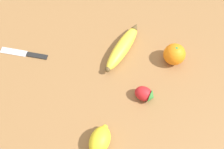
{
  "coord_description": "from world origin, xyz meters",
  "views": [
    {
      "loc": [
        -0.17,
        -0.41,
        0.7
      ],
      "look_at": [
        0.03,
        -0.09,
        0.03
      ],
      "focal_mm": 42.0,
      "sensor_mm": 36.0,
      "label": 1
    }
  ],
  "objects_px": {
    "banana": "(123,47)",
    "lemon": "(100,140)",
    "strawberry": "(145,94)",
    "paring_knife": "(26,54)",
    "orange": "(174,54)"
  },
  "relations": [
    {
      "from": "orange",
      "to": "paring_knife",
      "type": "distance_m",
      "value": 0.47
    },
    {
      "from": "banana",
      "to": "lemon",
      "type": "height_order",
      "value": "lemon"
    },
    {
      "from": "strawberry",
      "to": "paring_knife",
      "type": "bearing_deg",
      "value": -177.83
    },
    {
      "from": "banana",
      "to": "orange",
      "type": "relative_size",
      "value": 2.83
    },
    {
      "from": "orange",
      "to": "strawberry",
      "type": "height_order",
      "value": "orange"
    },
    {
      "from": "strawberry",
      "to": "paring_knife",
      "type": "distance_m",
      "value": 0.4
    },
    {
      "from": "banana",
      "to": "orange",
      "type": "height_order",
      "value": "orange"
    },
    {
      "from": "orange",
      "to": "strawberry",
      "type": "xyz_separation_m",
      "value": [
        -0.15,
        -0.06,
        -0.01
      ]
    },
    {
      "from": "lemon",
      "to": "banana",
      "type": "bearing_deg",
      "value": 46.4
    },
    {
      "from": "banana",
      "to": "strawberry",
      "type": "bearing_deg",
      "value": -130.05
    },
    {
      "from": "banana",
      "to": "paring_knife",
      "type": "xyz_separation_m",
      "value": [
        -0.27,
        0.15,
        -0.02
      ]
    },
    {
      "from": "orange",
      "to": "strawberry",
      "type": "bearing_deg",
      "value": -158.33
    },
    {
      "from": "strawberry",
      "to": "lemon",
      "type": "relative_size",
      "value": 0.74
    },
    {
      "from": "banana",
      "to": "paring_knife",
      "type": "bearing_deg",
      "value": 121.84
    },
    {
      "from": "banana",
      "to": "lemon",
      "type": "bearing_deg",
      "value": -162.72
    }
  ]
}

